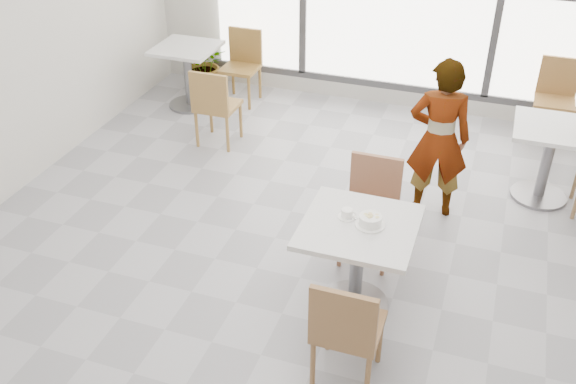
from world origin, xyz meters
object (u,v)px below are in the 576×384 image
(chair_far, at_px, (371,202))
(bg_chair_left_far, at_px, (243,61))
(main_table, at_px, (358,250))
(person, at_px, (439,139))
(oatmeal_bowl, at_px, (370,220))
(coffee_cup, at_px, (347,214))
(bg_chair_left_near, at_px, (214,103))
(bg_chair_right_far, at_px, (556,93))
(bg_table_right, at_px, (549,152))
(bg_table_left, at_px, (188,68))
(plant_left, at_px, (205,63))
(chair_near, at_px, (346,327))

(chair_far, bearing_deg, bg_chair_left_far, 130.69)
(main_table, distance_m, chair_far, 0.69)
(main_table, relative_size, person, 0.54)
(oatmeal_bowl, xyz_separation_m, coffee_cup, (-0.18, 0.04, -0.01))
(bg_chair_left_near, bearing_deg, chair_far, 146.64)
(main_table, bearing_deg, bg_chair_right_far, 68.57)
(main_table, distance_m, bg_table_right, 2.43)
(chair_far, relative_size, bg_table_left, 1.16)
(person, bearing_deg, bg_chair_right_far, -125.78)
(main_table, distance_m, plant_left, 4.36)
(bg_table_left, bearing_deg, main_table, -45.49)
(person, relative_size, bg_chair_right_far, 1.70)
(plant_left, bearing_deg, chair_far, -44.05)
(chair_far, relative_size, bg_chair_left_far, 1.00)
(bg_table_right, distance_m, bg_chair_right_far, 1.40)
(oatmeal_bowl, distance_m, bg_chair_left_far, 3.96)
(chair_far, bearing_deg, oatmeal_bowl, -79.39)
(person, relative_size, bg_chair_left_near, 1.70)
(oatmeal_bowl, relative_size, bg_table_right, 0.28)
(bg_chair_left_near, relative_size, bg_chair_right_far, 1.00)
(chair_far, distance_m, bg_table_left, 3.46)
(bg_table_left, distance_m, bg_table_right, 4.14)
(chair_near, height_order, bg_chair_right_far, same)
(chair_far, relative_size, coffee_cup, 5.47)
(person, xyz_separation_m, plant_left, (-3.14, 1.85, -0.39))
(coffee_cup, height_order, bg_chair_left_far, bg_chair_left_far)
(coffee_cup, distance_m, bg_chair_right_far, 3.70)
(chair_near, xyz_separation_m, bg_chair_left_far, (-2.35, 3.98, 0.00))
(bg_chair_right_far, bearing_deg, oatmeal_bowl, -110.48)
(person, bearing_deg, main_table, 68.72)
(chair_far, bearing_deg, chair_near, -83.29)
(oatmeal_bowl, bearing_deg, chair_far, 100.61)
(bg_table_right, xyz_separation_m, bg_chair_left_near, (-3.34, -0.05, 0.01))
(main_table, height_order, bg_table_left, same)
(bg_chair_left_far, bearing_deg, bg_chair_right_far, 3.69)
(chair_far, xyz_separation_m, person, (0.40, 0.80, 0.24))
(chair_far, bearing_deg, main_table, -85.38)
(bg_table_left, bearing_deg, bg_table_right, -10.70)
(bg_table_right, bearing_deg, chair_far, -134.61)
(coffee_cup, xyz_separation_m, plant_left, (-2.69, 3.28, -0.43))
(chair_far, distance_m, oatmeal_bowl, 0.75)
(chair_near, height_order, bg_chair_left_near, same)
(chair_far, height_order, bg_chair_left_near, same)
(person, xyz_separation_m, bg_table_right, (0.95, 0.56, -0.25))
(oatmeal_bowl, distance_m, plant_left, 4.42)
(bg_chair_left_far, bearing_deg, chair_far, -49.31)
(chair_near, relative_size, bg_table_left, 1.16)
(oatmeal_bowl, bearing_deg, bg_table_right, 59.08)
(chair_near, relative_size, bg_chair_right_far, 1.00)
(coffee_cup, distance_m, bg_chair_left_far, 3.82)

